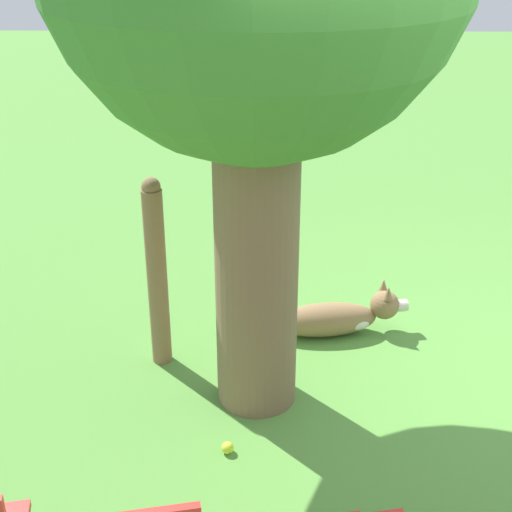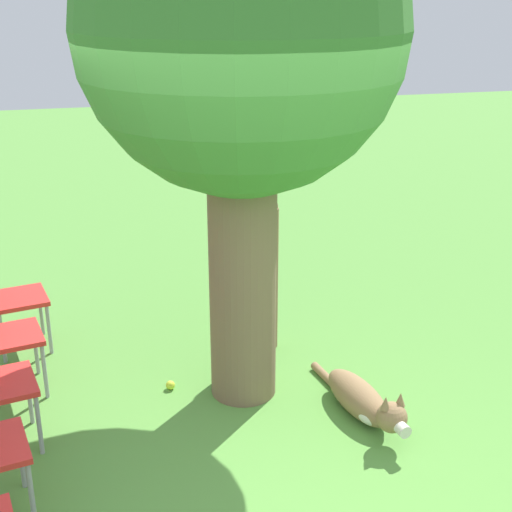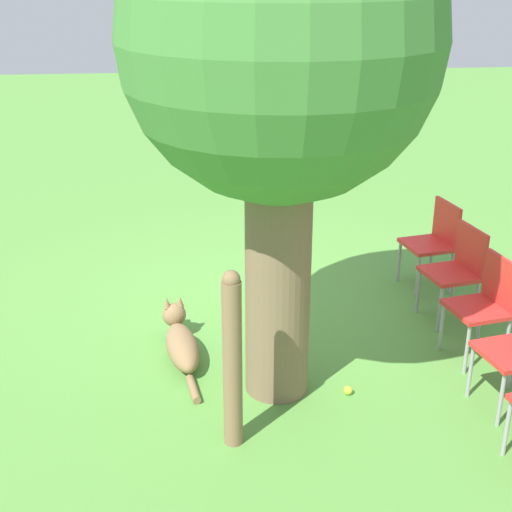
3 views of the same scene
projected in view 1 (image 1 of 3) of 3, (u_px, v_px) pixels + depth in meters
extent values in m
plane|color=#56933D|center=(447.00, 392.00, 4.40)|extent=(30.00, 30.00, 0.00)
cylinder|color=#7A6047|center=(257.00, 248.00, 3.94)|extent=(0.47, 0.47, 1.99)
ellipsoid|color=olive|center=(326.00, 320.00, 4.95)|extent=(0.36, 0.75, 0.24)
ellipsoid|color=silver|center=(353.00, 319.00, 4.98)|extent=(0.25, 0.28, 0.14)
sphere|color=olive|center=(385.00, 305.00, 4.97)|extent=(0.23, 0.23, 0.20)
cylinder|color=silver|center=(401.00, 305.00, 4.99)|extent=(0.10, 0.10, 0.09)
cone|color=olive|center=(384.00, 286.00, 4.97)|extent=(0.07, 0.07, 0.09)
cone|color=olive|center=(388.00, 293.00, 4.87)|extent=(0.07, 0.07, 0.09)
cylinder|color=olive|center=(257.00, 335.00, 4.93)|extent=(0.11, 0.33, 0.06)
cylinder|color=#846647|center=(157.00, 280.00, 4.46)|extent=(0.13, 0.13, 1.20)
sphere|color=#846647|center=(151.00, 187.00, 4.19)|extent=(0.11, 0.11, 0.11)
sphere|color=#CCE033|center=(228.00, 448.00, 3.89)|extent=(0.07, 0.07, 0.07)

